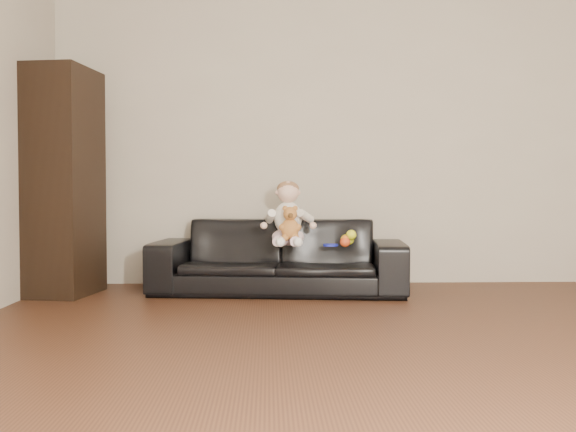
{
  "coord_description": "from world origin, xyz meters",
  "views": [
    {
      "loc": [
        -0.76,
        -2.6,
        0.75
      ],
      "look_at": [
        -0.61,
        2.16,
        0.58
      ],
      "focal_mm": 40.0,
      "sensor_mm": 36.0,
      "label": 1
    }
  ],
  "objects_px": {
    "sofa": "(279,256)",
    "toy_green": "(347,240)",
    "toy_rattle": "(345,242)",
    "cabinet": "(63,182)",
    "toy_blue_disc": "(331,245)",
    "teddy_bear": "(290,223)",
    "baby": "(288,217)"
  },
  "relations": [
    {
      "from": "sofa",
      "to": "toy_green",
      "type": "relative_size",
      "value": 15.43
    },
    {
      "from": "sofa",
      "to": "toy_rattle",
      "type": "distance_m",
      "value": 0.55
    },
    {
      "from": "sofa",
      "to": "toy_rattle",
      "type": "height_order",
      "value": "sofa"
    },
    {
      "from": "cabinet",
      "to": "toy_blue_disc",
      "type": "distance_m",
      "value": 2.03
    },
    {
      "from": "sofa",
      "to": "toy_rattle",
      "type": "xyz_separation_m",
      "value": [
        0.47,
        -0.25,
        0.12
      ]
    },
    {
      "from": "cabinet",
      "to": "teddy_bear",
      "type": "distance_m",
      "value": 1.71
    },
    {
      "from": "cabinet",
      "to": "teddy_bear",
      "type": "height_order",
      "value": "cabinet"
    },
    {
      "from": "cabinet",
      "to": "teddy_bear",
      "type": "bearing_deg",
      "value": 2.28
    },
    {
      "from": "teddy_bear",
      "to": "toy_rattle",
      "type": "relative_size",
      "value": 3.22
    },
    {
      "from": "cabinet",
      "to": "toy_green",
      "type": "height_order",
      "value": "cabinet"
    },
    {
      "from": "baby",
      "to": "teddy_bear",
      "type": "bearing_deg",
      "value": -73.3
    },
    {
      "from": "sofa",
      "to": "toy_blue_disc",
      "type": "xyz_separation_m",
      "value": [
        0.38,
        -0.15,
        0.09
      ]
    },
    {
      "from": "sofa",
      "to": "baby",
      "type": "distance_m",
      "value": 0.32
    },
    {
      "from": "teddy_bear",
      "to": "toy_green",
      "type": "distance_m",
      "value": 0.48
    },
    {
      "from": "baby",
      "to": "toy_blue_disc",
      "type": "xyz_separation_m",
      "value": [
        0.31,
        -0.05,
        -0.2
      ]
    },
    {
      "from": "baby",
      "to": "toy_rattle",
      "type": "bearing_deg",
      "value": -6.59
    },
    {
      "from": "toy_rattle",
      "to": "toy_green",
      "type": "bearing_deg",
      "value": 77.28
    },
    {
      "from": "toy_rattle",
      "to": "teddy_bear",
      "type": "bearing_deg",
      "value": -179.5
    },
    {
      "from": "teddy_bear",
      "to": "toy_rattle",
      "type": "bearing_deg",
      "value": -0.55
    },
    {
      "from": "toy_green",
      "to": "toy_rattle",
      "type": "height_order",
      "value": "toy_green"
    },
    {
      "from": "baby",
      "to": "toy_green",
      "type": "relative_size",
      "value": 3.93
    },
    {
      "from": "toy_rattle",
      "to": "sofa",
      "type": "bearing_deg",
      "value": 152.46
    },
    {
      "from": "sofa",
      "to": "teddy_bear",
      "type": "relative_size",
      "value": 7.83
    },
    {
      "from": "cabinet",
      "to": "baby",
      "type": "xyz_separation_m",
      "value": [
        1.66,
        -0.05,
        -0.26
      ]
    },
    {
      "from": "sofa",
      "to": "teddy_bear",
      "type": "xyz_separation_m",
      "value": [
        0.08,
        -0.25,
        0.26
      ]
    },
    {
      "from": "teddy_bear",
      "to": "toy_rattle",
      "type": "distance_m",
      "value": 0.42
    },
    {
      "from": "teddy_bear",
      "to": "toy_blue_disc",
      "type": "distance_m",
      "value": 0.36
    },
    {
      "from": "cabinet",
      "to": "toy_blue_disc",
      "type": "xyz_separation_m",
      "value": [
        1.98,
        -0.09,
        -0.47
      ]
    },
    {
      "from": "sofa",
      "to": "baby",
      "type": "relative_size",
      "value": 3.93
    },
    {
      "from": "sofa",
      "to": "toy_blue_disc",
      "type": "distance_m",
      "value": 0.42
    },
    {
      "from": "sofa",
      "to": "toy_blue_disc",
      "type": "height_order",
      "value": "sofa"
    },
    {
      "from": "teddy_bear",
      "to": "toy_green",
      "type": "height_order",
      "value": "teddy_bear"
    }
  ]
}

